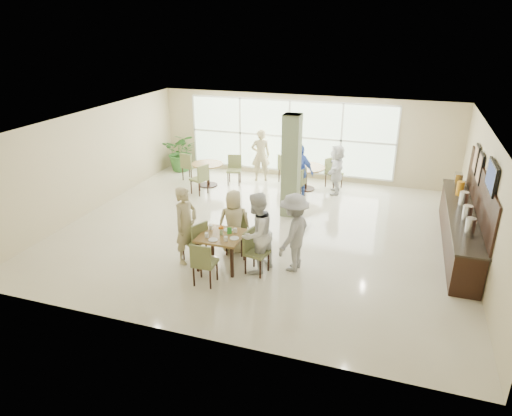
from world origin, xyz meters
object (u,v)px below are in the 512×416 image
(teen_left, at_px, (186,225))
(teen_right, at_px, (256,233))
(adult_b, at_px, (336,169))
(round_table_right, at_px, (306,171))
(main_table, at_px, (221,239))
(teen_far, at_px, (234,222))
(adult_standing, at_px, (261,155))
(buffet_counter, at_px, (461,226))
(teen_standing, at_px, (294,233))
(adult_a, at_px, (299,171))
(round_table_left, at_px, (208,169))
(potted_plant, at_px, (182,152))

(teen_left, distance_m, teen_right, 1.60)
(adult_b, bearing_deg, round_table_right, -97.90)
(main_table, distance_m, teen_left, 0.84)
(teen_left, relative_size, teen_far, 1.16)
(teen_right, distance_m, adult_standing, 6.04)
(buffet_counter, distance_m, teen_left, 6.38)
(adult_b, bearing_deg, teen_right, -14.31)
(teen_left, height_order, adult_standing, teen_left)
(round_table_right, relative_size, teen_standing, 0.69)
(adult_a, height_order, adult_b, adult_a)
(teen_left, distance_m, adult_a, 4.89)
(adult_b, bearing_deg, buffet_counter, 44.75)
(teen_far, height_order, teen_right, teen_right)
(buffet_counter, xyz_separation_m, teen_standing, (-3.49, -2.22, 0.31))
(teen_standing, bearing_deg, round_table_left, -126.62)
(round_table_left, distance_m, teen_left, 5.09)
(adult_standing, bearing_deg, teen_standing, 91.12)
(main_table, bearing_deg, adult_standing, 99.49)
(teen_far, relative_size, adult_a, 0.91)
(round_table_left, bearing_deg, adult_standing, 35.06)
(buffet_counter, bearing_deg, teen_far, -159.59)
(round_table_right, relative_size, adult_b, 0.78)
(buffet_counter, height_order, teen_right, buffet_counter)
(potted_plant, distance_m, teen_standing, 7.86)
(adult_a, bearing_deg, adult_b, 57.74)
(round_table_right, distance_m, adult_standing, 1.70)
(teen_standing, bearing_deg, round_table_right, -158.93)
(potted_plant, bearing_deg, teen_far, -52.74)
(round_table_left, bearing_deg, round_table_right, 11.93)
(round_table_right, bearing_deg, teen_right, -88.69)
(round_table_left, distance_m, adult_b, 4.12)
(round_table_right, height_order, potted_plant, potted_plant)
(potted_plant, relative_size, adult_standing, 0.79)
(potted_plant, bearing_deg, adult_standing, -3.22)
(round_table_left, distance_m, teen_far, 4.75)
(main_table, distance_m, buffet_counter, 5.62)
(round_table_right, xyz_separation_m, buffet_counter, (4.34, -2.86, -0.04))
(main_table, height_order, potted_plant, potted_plant)
(teen_left, bearing_deg, buffet_counter, -49.93)
(adult_standing, bearing_deg, teen_right, 83.53)
(adult_a, relative_size, adult_standing, 0.95)
(main_table, height_order, teen_right, teen_right)
(round_table_right, height_order, buffet_counter, buffet_counter)
(teen_far, height_order, adult_b, adult_b)
(teen_far, xyz_separation_m, adult_a, (0.60, 3.91, 0.08))
(main_table, distance_m, potted_plant, 7.18)
(main_table, relative_size, buffet_counter, 0.20)
(round_table_left, height_order, buffet_counter, buffet_counter)
(teen_standing, height_order, adult_b, teen_standing)
(round_table_left, bearing_deg, teen_right, -55.77)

